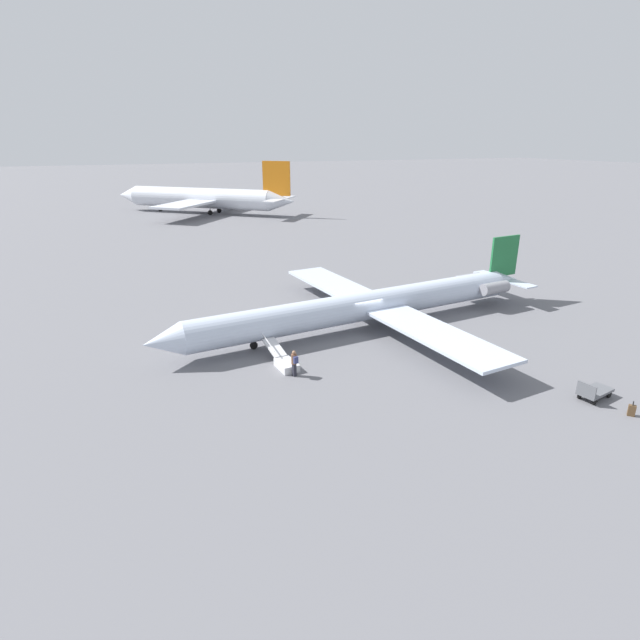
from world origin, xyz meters
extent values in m
plane|color=slate|center=(0.00, 0.00, 0.00)|extent=(600.00, 600.00, 0.00)
cylinder|color=silver|center=(0.00, 0.00, 1.78)|extent=(28.68, 5.14, 2.30)
cone|color=silver|center=(15.49, 1.55, 1.78)|extent=(2.74, 2.50, 2.25)
cone|color=silver|center=(-15.71, -1.58, 1.78)|extent=(3.20, 2.54, 2.25)
cube|color=#1E6B38|center=(-15.12, -1.52, 4.20)|extent=(3.22, 0.50, 3.68)
cube|color=silver|center=(-15.44, -1.55, 2.01)|extent=(2.02, 6.55, 0.12)
cube|color=silver|center=(-2.14, 6.98, 1.61)|extent=(4.86, 12.32, 0.23)
cube|color=silver|center=(-0.71, -7.26, 1.61)|extent=(4.86, 12.32, 0.23)
cylinder|color=gray|center=(-12.74, 0.35, 1.96)|extent=(2.85, 1.31, 1.04)
cylinder|color=gray|center=(-12.42, -2.87, 1.96)|extent=(2.85, 1.31, 1.04)
cylinder|color=black|center=(9.25, 0.93, 0.28)|extent=(0.58, 0.20, 0.57)
cylinder|color=gray|center=(9.25, 0.93, 0.66)|extent=(0.10, 0.10, 0.18)
cylinder|color=black|center=(-2.95, 0.75, 0.28)|extent=(0.58, 0.20, 0.57)
cylinder|color=gray|center=(-2.95, 0.75, 0.66)|extent=(0.10, 0.10, 0.18)
cylinder|color=black|center=(-2.74, -1.32, 0.28)|extent=(0.58, 0.20, 0.57)
cylinder|color=gray|center=(-2.74, -1.32, 0.66)|extent=(0.10, 0.10, 0.18)
cylinder|color=silver|center=(0.31, -71.14, 3.07)|extent=(25.57, 22.91, 3.97)
cone|color=silver|center=(13.44, -82.52, 3.07)|extent=(5.84, 5.79, 3.89)
cone|color=silver|center=(-13.12, -59.49, 3.07)|extent=(6.44, 6.31, 3.89)
cube|color=orange|center=(-12.34, -60.17, 7.24)|extent=(4.40, 3.88, 6.35)
cube|color=silver|center=(-12.76, -59.81, 3.47)|extent=(9.07, 9.95, 0.20)
cube|color=silver|center=(4.64, -63.82, 2.78)|extent=(13.16, 13.80, 0.40)
cube|color=silver|center=(-6.32, -76.47, 2.78)|extent=(13.16, 13.80, 0.40)
cylinder|color=black|center=(7.78, -77.61, 0.49)|extent=(0.90, 0.83, 0.98)
cylinder|color=#2D2D33|center=(7.78, -77.61, 1.14)|extent=(0.18, 0.18, 0.31)
cylinder|color=black|center=(-0.82, -67.80, 0.49)|extent=(0.90, 0.83, 0.98)
cylinder|color=#2D2D33|center=(-0.82, -67.80, 1.14)|extent=(0.18, 0.18, 0.31)
cylinder|color=black|center=(-3.16, -70.50, 0.49)|extent=(0.90, 0.83, 0.98)
cylinder|color=#2D2D33|center=(-3.16, -70.50, 1.14)|extent=(0.18, 0.18, 0.31)
cube|color=silver|center=(8.13, 4.94, 0.25)|extent=(1.27, 1.90, 0.50)
cube|color=silver|center=(8.33, 2.95, 0.77)|extent=(1.12, 2.31, 0.65)
cube|color=silver|center=(8.77, 2.99, 1.27)|extent=(0.28, 2.21, 0.59)
cube|color=#23232D|center=(8.02, 6.10, 0.42)|extent=(0.23, 0.30, 0.85)
cylinder|color=brown|center=(8.02, 6.10, 1.18)|extent=(0.36, 0.36, 0.65)
sphere|color=#936B4C|center=(8.02, 6.10, 1.62)|extent=(0.24, 0.24, 0.24)
cube|color=navy|center=(7.99, 6.37, 1.21)|extent=(0.30, 0.21, 0.44)
cube|color=#595B60|center=(-7.16, 15.57, 0.44)|extent=(2.37, 1.49, 0.16)
cube|color=#595B60|center=(-6.13, 15.76, 0.87)|extent=(0.29, 1.10, 0.70)
cylinder|color=black|center=(-6.49, 16.14, 0.18)|extent=(0.38, 0.19, 0.36)
cylinder|color=black|center=(-6.32, 15.28, 0.18)|extent=(0.38, 0.19, 0.36)
cylinder|color=black|center=(-8.00, 15.85, 0.18)|extent=(0.38, 0.19, 0.36)
cylinder|color=black|center=(-7.83, 14.99, 0.18)|extent=(0.38, 0.19, 0.36)
cube|color=brown|center=(-7.30, 17.77, 0.32)|extent=(0.40, 0.42, 0.64)
cube|color=black|center=(-7.30, 17.77, 0.76)|extent=(0.12, 0.11, 0.24)
camera|label=1|loc=(17.52, 33.25, 14.21)|focal=28.00mm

